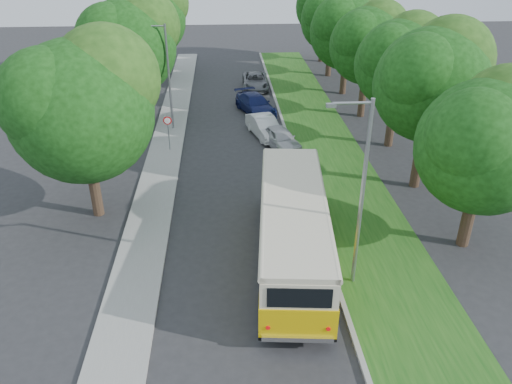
{
  "coord_description": "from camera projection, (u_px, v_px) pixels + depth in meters",
  "views": [
    {
      "loc": [
        -0.86,
        -18.84,
        13.25
      ],
      "look_at": [
        0.63,
        3.06,
        1.5
      ],
      "focal_mm": 35.0,
      "sensor_mm": 36.0,
      "label": 1
    }
  ],
  "objects": [
    {
      "name": "ground",
      "position": [
        247.0,
        253.0,
        22.88
      ],
      "size": [
        120.0,
        120.0,
        0.0
      ],
      "primitive_type": "plane",
      "color": "#2A2A2D",
      "rests_on": "ground"
    },
    {
      "name": "car_blue",
      "position": [
        255.0,
        104.0,
        39.59
      ],
      "size": [
        3.53,
        5.39,
        1.45
      ],
      "primitive_type": "imported",
      "rotation": [
        0.0,
        0.0,
        0.33
      ],
      "color": "#121B50",
      "rests_on": "ground"
    },
    {
      "name": "vintage_bus",
      "position": [
        293.0,
        231.0,
        21.51
      ],
      "size": [
        3.86,
        11.14,
        3.24
      ],
      "primitive_type": null,
      "rotation": [
        0.0,
        0.0,
        -0.1
      ],
      "color": "#EBBE07",
      "rests_on": "ground"
    },
    {
      "name": "treeline",
      "position": [
        277.0,
        40.0,
        36.1
      ],
      "size": [
        24.27,
        41.91,
        9.46
      ],
      "color": "#332319",
      "rests_on": "ground"
    },
    {
      "name": "grass_verge",
      "position": [
        349.0,
        195.0,
        27.6
      ],
      "size": [
        4.5,
        70.0,
        0.13
      ],
      "primitive_type": "cube",
      "color": "#194E14",
      "rests_on": "ground"
    },
    {
      "name": "car_grey",
      "position": [
        255.0,
        81.0,
        45.59
      ],
      "size": [
        2.37,
        4.95,
        1.36
      ],
      "primitive_type": "imported",
      "rotation": [
        0.0,
        0.0,
        -0.02
      ],
      "color": "slate",
      "rests_on": "ground"
    },
    {
      "name": "lamppost_far",
      "position": [
        167.0,
        74.0,
        34.73
      ],
      "size": [
        1.71,
        0.16,
        7.5
      ],
      "color": "gray",
      "rests_on": "ground"
    },
    {
      "name": "car_silver",
      "position": [
        281.0,
        138.0,
        33.34
      ],
      "size": [
        2.9,
        4.41,
        1.4
      ],
      "primitive_type": "imported",
      "rotation": [
        0.0,
        0.0,
        0.33
      ],
      "color": "#B4B4B9",
      "rests_on": "ground"
    },
    {
      "name": "curb",
      "position": [
        307.0,
        196.0,
        27.46
      ],
      "size": [
        0.2,
        70.0,
        0.15
      ],
      "primitive_type": "cube",
      "color": "gray",
      "rests_on": "ground"
    },
    {
      "name": "lamppost_near",
      "position": [
        360.0,
        191.0,
        18.87
      ],
      "size": [
        1.71,
        0.16,
        8.0
      ],
      "color": "gray",
      "rests_on": "ground"
    },
    {
      "name": "car_white",
      "position": [
        265.0,
        127.0,
        35.21
      ],
      "size": [
        2.63,
        4.58,
        1.43
      ],
      "primitive_type": "imported",
      "rotation": [
        0.0,
        0.0,
        0.27
      ],
      "color": "silver",
      "rests_on": "ground"
    },
    {
      "name": "sidewalk",
      "position": [
        154.0,
        202.0,
        26.96
      ],
      "size": [
        2.2,
        70.0,
        0.12
      ],
      "primitive_type": "cube",
      "color": "gray",
      "rests_on": "ground"
    },
    {
      "name": "warning_sign",
      "position": [
        168.0,
        127.0,
        32.34
      ],
      "size": [
        0.56,
        0.1,
        2.5
      ],
      "color": "gray",
      "rests_on": "ground"
    }
  ]
}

